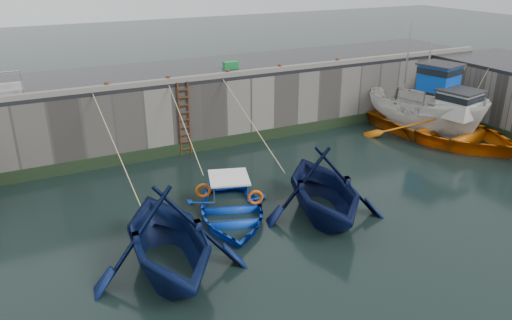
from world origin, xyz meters
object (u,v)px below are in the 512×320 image
bollard_b (168,79)px  bollard_a (107,86)px  bollard_e (337,61)px  boat_near_white (170,270)px  bollard_c (228,73)px  boat_near_blue (231,217)px  bollard_d (280,68)px  ladder (184,119)px  boat_far_orange (443,129)px  boat_near_blacktrim (322,214)px  fish_crate (231,65)px  boat_far_white (424,110)px

bollard_b → bollard_a: bearing=180.0°
bollard_a → bollard_e: 11.00m
boat_near_white → bollard_c: bearing=60.1°
boat_near_blue → bollard_d: bearing=67.8°
boat_near_white → bollard_e: 14.50m
ladder → boat_near_white: ladder is taller
bollard_a → bollard_c: same height
boat_far_orange → boat_near_blacktrim: bearing=-169.7°
boat_near_blacktrim → boat_far_orange: bearing=36.3°
boat_near_white → boat_far_orange: 15.51m
bollard_b → bollard_d: bearing=0.0°
fish_crate → ladder: bearing=-144.4°
bollard_a → bollard_b: size_ratio=1.00×
bollard_a → bollard_e: size_ratio=1.00×
bollard_d → bollard_e: bearing=0.0°
bollard_a → bollard_d: (7.80, 0.00, 0.00)m
boat_far_orange → bollard_a: size_ratio=30.28×
boat_far_orange → bollard_e: boat_far_orange is taller
boat_near_blue → bollard_e: size_ratio=15.89×
bollard_a → bollard_b: bearing=0.0°
boat_far_orange → bollard_d: bearing=138.3°
boat_far_orange → ladder: bearing=151.3°
boat_far_orange → bollard_d: (-6.71, 3.92, 2.79)m
bollard_d → bollard_c: bearing=180.0°
ladder → bollard_e: size_ratio=11.43×
ladder → bollard_a: bearing=173.6°
bollard_c → bollard_d: (2.60, 0.00, 0.00)m
boat_near_blue → bollard_a: bearing=128.5°
bollard_e → ladder: bearing=-177.6°
bollard_b → bollard_d: (5.30, 0.00, 0.00)m
bollard_a → bollard_e: (11.00, 0.00, 0.00)m
boat_near_blue → bollard_a: (-2.44, 6.41, 3.30)m
boat_near_blue → boat_far_white: (12.07, 3.85, 1.05)m
boat_near_blacktrim → bollard_d: (2.56, 7.61, 3.30)m
boat_far_white → bollard_c: bearing=150.5°
ladder → boat_near_blacktrim: ladder is taller
boat_near_white → boat_far_white: boat_far_white is taller
boat_far_orange → bollard_e: size_ratio=30.28×
boat_near_blue → bollard_d: 8.98m
ladder → boat_near_blue: 6.30m
bollard_b → bollard_c: (2.70, 0.00, 0.00)m
boat_near_blacktrim → bollard_b: size_ratio=17.63×
fish_crate → bollard_c: size_ratio=2.38×
bollard_a → bollard_d: same height
boat_near_white → bollard_e: (11.32, 8.43, 3.30)m
boat_near_blue → fish_crate: size_ratio=6.67×
bollard_c → bollard_e: 5.80m
boat_near_white → bollard_a: bollard_a is taller
boat_far_white → bollard_b: size_ratio=24.52×
bollard_d → boat_near_blue: bearing=-129.9°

